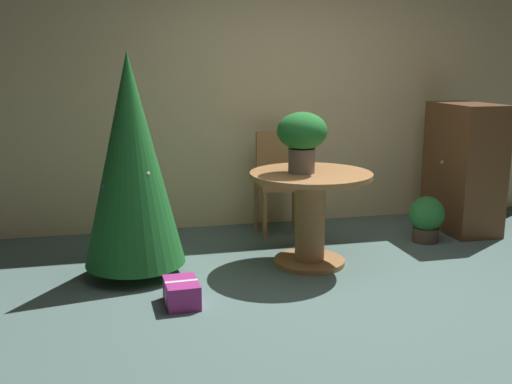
{
  "coord_description": "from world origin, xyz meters",
  "views": [
    {
      "loc": [
        -1.56,
        -3.46,
        1.59
      ],
      "look_at": [
        -0.65,
        0.4,
        0.72
      ],
      "focal_mm": 41.59,
      "sensor_mm": 36.0,
      "label": 1
    }
  ],
  "objects_px": {
    "wooden_chair_far": "(278,177)",
    "potted_plant": "(426,218)",
    "holiday_tree": "(131,160)",
    "round_dining_table": "(310,207)",
    "flower_vase": "(302,136)",
    "wooden_cabinet": "(464,168)",
    "gift_box_purple": "(182,293)"
  },
  "relations": [
    {
      "from": "round_dining_table",
      "to": "gift_box_purple",
      "type": "bearing_deg",
      "value": -151.76
    },
    {
      "from": "flower_vase",
      "to": "holiday_tree",
      "type": "bearing_deg",
      "value": 177.0
    },
    {
      "from": "round_dining_table",
      "to": "flower_vase",
      "type": "height_order",
      "value": "flower_vase"
    },
    {
      "from": "flower_vase",
      "to": "potted_plant",
      "type": "bearing_deg",
      "value": 14.43
    },
    {
      "from": "wooden_chair_far",
      "to": "potted_plant",
      "type": "height_order",
      "value": "wooden_chair_far"
    },
    {
      "from": "wooden_chair_far",
      "to": "round_dining_table",
      "type": "bearing_deg",
      "value": -90.0
    },
    {
      "from": "holiday_tree",
      "to": "potted_plant",
      "type": "bearing_deg",
      "value": 5.85
    },
    {
      "from": "wooden_chair_far",
      "to": "potted_plant",
      "type": "distance_m",
      "value": 1.4
    },
    {
      "from": "wooden_cabinet",
      "to": "potted_plant",
      "type": "height_order",
      "value": "wooden_cabinet"
    },
    {
      "from": "round_dining_table",
      "to": "potted_plant",
      "type": "height_order",
      "value": "round_dining_table"
    },
    {
      "from": "gift_box_purple",
      "to": "potted_plant",
      "type": "distance_m",
      "value": 2.49
    },
    {
      "from": "flower_vase",
      "to": "potted_plant",
      "type": "relative_size",
      "value": 1.13
    },
    {
      "from": "flower_vase",
      "to": "gift_box_purple",
      "type": "xyz_separation_m",
      "value": [
        -1.01,
        -0.59,
        -0.96
      ]
    },
    {
      "from": "gift_box_purple",
      "to": "wooden_chair_far",
      "type": "bearing_deg",
      "value": 54.62
    },
    {
      "from": "wooden_chair_far",
      "to": "holiday_tree",
      "type": "bearing_deg",
      "value": -147.24
    },
    {
      "from": "round_dining_table",
      "to": "potted_plant",
      "type": "distance_m",
      "value": 1.28
    },
    {
      "from": "flower_vase",
      "to": "potted_plant",
      "type": "distance_m",
      "value": 1.56
    },
    {
      "from": "round_dining_table",
      "to": "holiday_tree",
      "type": "distance_m",
      "value": 1.43
    },
    {
      "from": "gift_box_purple",
      "to": "potted_plant",
      "type": "bearing_deg",
      "value": 21.81
    },
    {
      "from": "holiday_tree",
      "to": "gift_box_purple",
      "type": "relative_size",
      "value": 5.27
    },
    {
      "from": "wooden_chair_far",
      "to": "potted_plant",
      "type": "xyz_separation_m",
      "value": [
        1.21,
        -0.61,
        -0.32
      ]
    },
    {
      "from": "round_dining_table",
      "to": "wooden_chair_far",
      "type": "distance_m",
      "value": 0.95
    },
    {
      "from": "wooden_chair_far",
      "to": "gift_box_purple",
      "type": "distance_m",
      "value": 1.94
    },
    {
      "from": "wooden_chair_far",
      "to": "wooden_cabinet",
      "type": "relative_size",
      "value": 0.79
    },
    {
      "from": "gift_box_purple",
      "to": "potted_plant",
      "type": "xyz_separation_m",
      "value": [
        2.3,
        0.92,
        0.14
      ]
    },
    {
      "from": "flower_vase",
      "to": "wooden_chair_far",
      "type": "relative_size",
      "value": 0.49
    },
    {
      "from": "round_dining_table",
      "to": "wooden_cabinet",
      "type": "distance_m",
      "value": 1.85
    },
    {
      "from": "wooden_chair_far",
      "to": "holiday_tree",
      "type": "relative_size",
      "value": 0.57
    },
    {
      "from": "wooden_chair_far",
      "to": "flower_vase",
      "type": "bearing_deg",
      "value": -94.59
    },
    {
      "from": "round_dining_table",
      "to": "wooden_chair_far",
      "type": "relative_size",
      "value": 1.01
    },
    {
      "from": "holiday_tree",
      "to": "gift_box_purple",
      "type": "bearing_deg",
      "value": -67.41
    },
    {
      "from": "wooden_chair_far",
      "to": "gift_box_purple",
      "type": "xyz_separation_m",
      "value": [
        -1.09,
        -1.54,
        -0.45
      ]
    }
  ]
}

